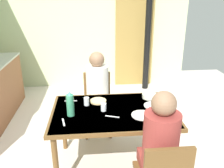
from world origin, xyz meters
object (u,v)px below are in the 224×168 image
at_px(chair_far_diner, 98,99).
at_px(serving_bowl_center, 149,96).
at_px(person_near_diner, 161,140).
at_px(dining_table, 113,116).
at_px(person_far_diner, 98,84).
at_px(water_bottle_green_near, 70,104).

relative_size(chair_far_diner, serving_bowl_center, 5.12).
xyz_separation_m(chair_far_diner, person_near_diner, (0.48, -1.48, 0.28)).
xyz_separation_m(dining_table, person_near_diner, (0.33, -0.67, 0.13)).
height_order(dining_table, person_far_diner, person_far_diner).
bearing_deg(person_far_diner, chair_far_diner, -90.00).
bearing_deg(person_near_diner, chair_far_diner, 107.92).
distance_m(dining_table, chair_far_diner, 0.83).
distance_m(person_far_diner, serving_bowl_center, 0.73).
distance_m(dining_table, person_near_diner, 0.76).
xyz_separation_m(dining_table, water_bottle_green_near, (-0.45, -0.07, 0.20)).
distance_m(person_near_diner, person_far_diner, 1.42).
distance_m(dining_table, water_bottle_green_near, 0.50).
height_order(dining_table, water_bottle_green_near, water_bottle_green_near).
xyz_separation_m(dining_table, serving_bowl_center, (0.47, 0.29, 0.10)).
distance_m(chair_far_diner, person_near_diner, 1.58).
distance_m(person_near_diner, serving_bowl_center, 0.97).
bearing_deg(person_far_diner, dining_table, 102.37).
bearing_deg(chair_far_diner, person_near_diner, 107.92).
distance_m(person_near_diner, water_bottle_green_near, 0.99).
bearing_deg(person_near_diner, person_far_diner, 109.61).
bearing_deg(serving_bowl_center, dining_table, -148.61).
relative_size(dining_table, chair_far_diner, 1.53).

